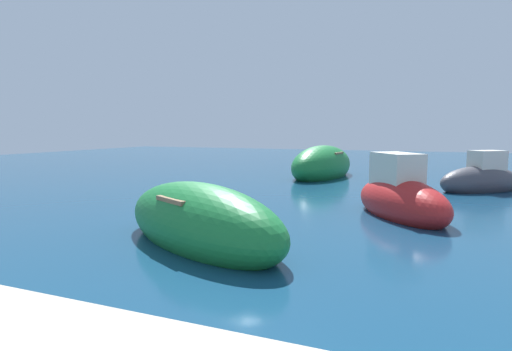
{
  "coord_description": "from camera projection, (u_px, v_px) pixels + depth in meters",
  "views": [
    {
      "loc": [
        -5.85,
        -5.08,
        2.2
      ],
      "look_at": [
        -11.96,
        9.71,
        0.45
      ],
      "focal_mm": 29.77,
      "sensor_mm": 36.0,
      "label": 1
    }
  ],
  "objects": [
    {
      "name": "moored_boat_5",
      "position": [
        481.0,
        180.0,
        15.14
      ],
      "size": [
        3.38,
        3.17,
        1.7
      ],
      "rotation": [
        0.0,
        0.0,
        3.85
      ],
      "color": "#3F3F47",
      "rests_on": "ground"
    },
    {
      "name": "moored_boat_1",
      "position": [
        322.0,
        166.0,
        19.63
      ],
      "size": [
        2.68,
        5.51,
        1.88
      ],
      "rotation": [
        0.0,
        0.0,
        4.6
      ],
      "color": "#197233",
      "rests_on": "ground"
    },
    {
      "name": "moored_boat_4",
      "position": [
        401.0,
        198.0,
        10.72
      ],
      "size": [
        3.17,
        3.72,
        1.88
      ],
      "rotation": [
        0.0,
        0.0,
        5.32
      ],
      "color": "#B21E1E",
      "rests_on": "ground"
    },
    {
      "name": "moored_boat_2",
      "position": [
        201.0,
        222.0,
        8.09
      ],
      "size": [
        4.86,
        3.65,
        1.53
      ],
      "rotation": [
        0.0,
        0.0,
        2.66
      ],
      "color": "#197233",
      "rests_on": "ground"
    }
  ]
}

